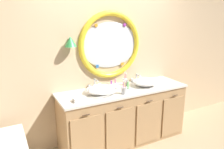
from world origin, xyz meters
TOP-DOWN VIEW (x-y plane):
  - back_wall_assembly at (-0.00, 0.59)m, footprint 6.40×0.26m
  - vanity_counter at (0.10, 0.25)m, footprint 2.01×0.65m
  - sink_basin_left at (-0.28, 0.22)m, footprint 0.44×0.44m
  - sink_basin_right at (0.48, 0.22)m, footprint 0.39×0.39m
  - faucet_set_left at (-0.28, 0.46)m, footprint 0.22×0.15m
  - faucet_set_right at (0.48, 0.47)m, footprint 0.21×0.13m
  - toothbrush_holder_left at (-0.01, 0.06)m, footprint 0.09×0.09m
  - toothbrush_holder_right at (0.22, 0.41)m, footprint 0.08×0.08m
  - soap_dispenser at (0.15, 0.23)m, footprint 0.05×0.06m
  - folded_hand_towel at (-0.65, 0.09)m, footprint 0.18×0.10m
  - toiletry_basket at (0.02, 0.42)m, footprint 0.16×0.12m

SIDE VIEW (x-z plane):
  - vanity_counter at x=0.10m, z-range 0.00..0.87m
  - folded_hand_towel at x=-0.65m, z-range 0.87..0.91m
  - toiletry_basket at x=0.02m, z-range 0.84..0.96m
  - faucet_set_right at x=0.48m, z-range 0.86..1.00m
  - toothbrush_holder_left at x=-0.01m, z-range 0.82..1.04m
  - toothbrush_holder_right at x=0.22m, z-range 0.82..1.04m
  - sink_basin_left at x=-0.28m, z-range 0.87..0.99m
  - soap_dispenser at x=0.15m, z-range 0.86..1.00m
  - faucet_set_left at x=-0.28m, z-range 0.85..1.01m
  - sink_basin_right at x=0.48m, z-range 0.87..1.00m
  - back_wall_assembly at x=0.00m, z-range 0.02..2.62m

